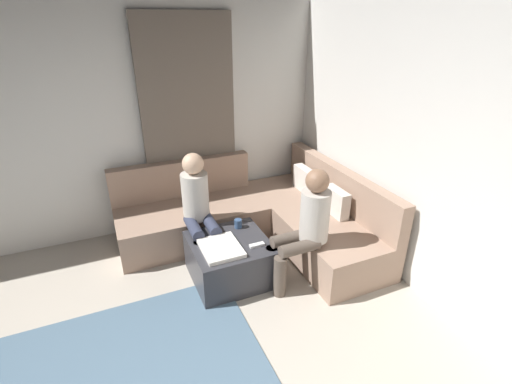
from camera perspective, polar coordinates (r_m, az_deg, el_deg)
name	(u,v)px	position (r m, az deg, el deg)	size (l,w,h in m)	color
wall_left	(68,128)	(4.51, -26.90, 8.74)	(0.12, 6.00, 2.70)	silver
curtain_panel	(190,127)	(4.54, -10.12, 9.86)	(0.06, 1.10, 2.50)	#726659
sectional_couch	(260,217)	(4.41, 0.61, -3.86)	(2.10, 2.55, 0.87)	#9E7F6B
ottoman	(230,259)	(3.82, -4.04, -10.27)	(0.76, 0.76, 0.42)	#333338
folded_blanket	(221,248)	(3.58, -5.42, -8.55)	(0.44, 0.36, 0.04)	white
coffee_mug	(238,224)	(3.91, -2.77, -4.87)	(0.08, 0.08, 0.10)	#334C72
game_remote	(257,245)	(3.62, 0.14, -8.14)	(0.05, 0.15, 0.02)	white
person_on_couch_back	(305,225)	(3.54, 7.60, -4.97)	(0.30, 0.60, 1.20)	brown
person_on_couch_side	(198,206)	(3.89, -8.85, -2.13)	(0.60, 0.30, 1.20)	#2D3347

